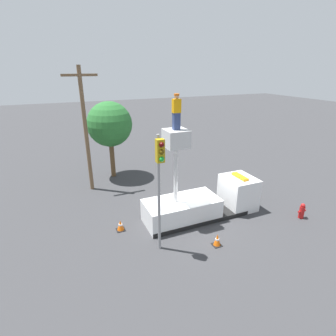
% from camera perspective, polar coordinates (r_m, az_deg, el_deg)
% --- Properties ---
extents(ground_plane, '(120.00, 120.00, 0.00)m').
position_cam_1_polar(ground_plane, '(15.82, 5.87, -10.49)').
color(ground_plane, '#38383A').
extents(bucket_truck, '(6.93, 2.10, 5.34)m').
position_cam_1_polar(bucket_truck, '(15.56, 7.49, -7.19)').
color(bucket_truck, black).
rests_on(bucket_truck, ground).
extents(worker, '(0.40, 0.26, 1.75)m').
position_cam_1_polar(worker, '(13.06, 1.85, 12.10)').
color(worker, navy).
rests_on(worker, bucket_truck).
extents(traffic_light_pole, '(0.34, 0.57, 5.68)m').
position_cam_1_polar(traffic_light_pole, '(11.26, -1.82, -1.10)').
color(traffic_light_pole, gray).
rests_on(traffic_light_pole, ground).
extents(fire_hydrant, '(0.53, 0.29, 0.94)m').
position_cam_1_polar(fire_hydrant, '(17.26, 27.12, -8.32)').
color(fire_hydrant, red).
rests_on(fire_hydrant, ground).
extents(traffic_cone_rear, '(0.47, 0.47, 0.61)m').
position_cam_1_polar(traffic_cone_rear, '(14.68, -10.31, -12.19)').
color(traffic_cone_rear, black).
rests_on(traffic_cone_rear, ground).
extents(traffic_cone_curbside, '(0.44, 0.44, 0.63)m').
position_cam_1_polar(traffic_cone_curbside, '(13.59, 10.66, -15.17)').
color(traffic_cone_curbside, black).
rests_on(traffic_cone_curbside, ground).
extents(tree_left_bg, '(3.40, 3.40, 5.94)m').
position_cam_1_polar(tree_left_bg, '(20.54, -12.59, 9.23)').
color(tree_left_bg, brown).
rests_on(tree_left_bg, ground).
extents(utility_pole, '(2.20, 0.26, 8.41)m').
position_cam_1_polar(utility_pole, '(18.47, -17.54, 8.47)').
color(utility_pole, brown).
rests_on(utility_pole, ground).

